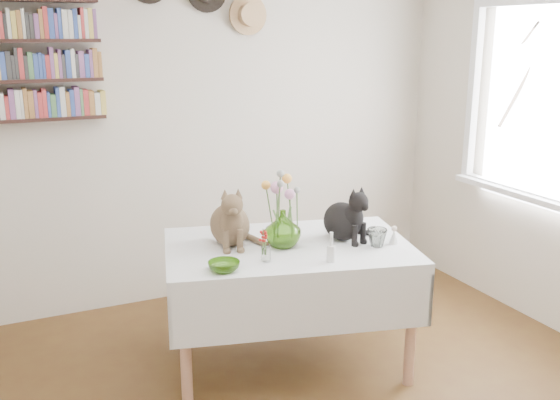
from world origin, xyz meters
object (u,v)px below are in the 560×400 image
tabby_cat (230,214)px  bookshelf_unit (15,47)px  dining_table (288,275)px  black_cat (342,211)px  flower_vase (283,229)px

tabby_cat → bookshelf_unit: 1.69m
dining_table → black_cat: bearing=-6.4°
dining_table → tabby_cat: size_ratio=4.32×
dining_table → bookshelf_unit: 2.16m
black_cat → tabby_cat: bearing=147.5°
tabby_cat → bookshelf_unit: (-0.99, 1.02, 0.91)m
dining_table → bookshelf_unit: (-1.29, 1.17, 1.28)m
black_cat → bookshelf_unit: bearing=127.4°
dining_table → flower_vase: flower_vase is taller
dining_table → flower_vase: 0.30m
black_cat → flower_vase: 0.38m
dining_table → black_cat: size_ratio=4.63×
dining_table → black_cat: 0.49m
dining_table → tabby_cat: tabby_cat is taller
tabby_cat → flower_vase: 0.32m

